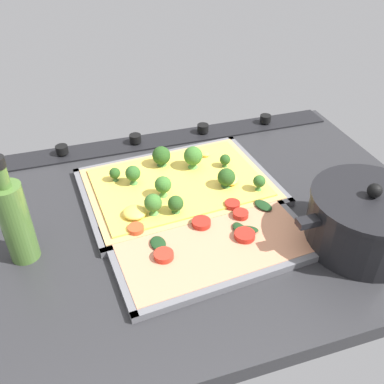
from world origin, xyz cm
name	(u,v)px	position (x,y,z in cm)	size (l,w,h in cm)	color
ground_plane	(210,216)	(0.00, 0.00, -1.50)	(85.50, 65.49, 3.00)	#28282B
stove_control_panel	(170,137)	(0.00, -29.25, 0.54)	(82.08, 7.00, 2.60)	black
baking_tray_front	(179,188)	(3.83, -8.45, 0.36)	(40.40, 30.51, 1.30)	slate
broccoli_pizza	(179,182)	(3.82, -8.22, 1.89)	(37.82, 27.93, 6.24)	tan
baking_tray_back	(211,243)	(3.05, 9.14, 0.38)	(36.72, 24.54, 1.30)	slate
veggie_pizza_back	(211,239)	(2.95, 8.84, 1.07)	(34.11, 21.94, 1.90)	tan
cooking_pot	(365,220)	(-22.10, 16.46, 5.09)	(26.61, 19.80, 12.48)	black
oil_bottle	(15,220)	(33.96, 2.17, 7.97)	(4.83, 4.83, 19.63)	#476B2D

